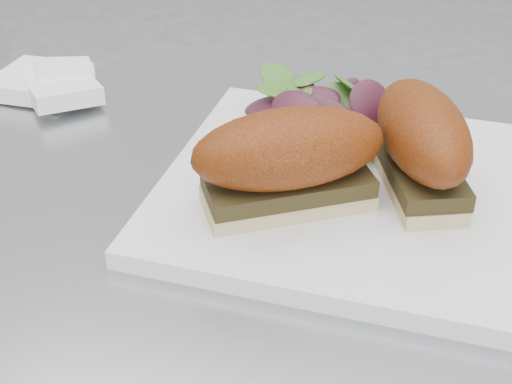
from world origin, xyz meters
TOP-DOWN VIEW (x-y plane):
  - plate at (0.06, 0.06)m, footprint 0.29×0.29m
  - sandwich_left at (0.03, 0.01)m, footprint 0.16×0.14m
  - sandwich_right at (0.12, 0.07)m, footprint 0.11×0.15m
  - salad at (0.03, 0.14)m, footprint 0.12×0.12m
  - napkin at (-0.26, 0.16)m, footprint 0.14×0.14m

SIDE VIEW (x-z plane):
  - plate at x=0.06m, z-range 0.73..0.75m
  - napkin at x=-0.26m, z-range 0.73..0.75m
  - salad at x=0.03m, z-range 0.75..0.80m
  - sandwich_left at x=0.03m, z-range 0.75..0.83m
  - sandwich_right at x=0.12m, z-range 0.75..0.83m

